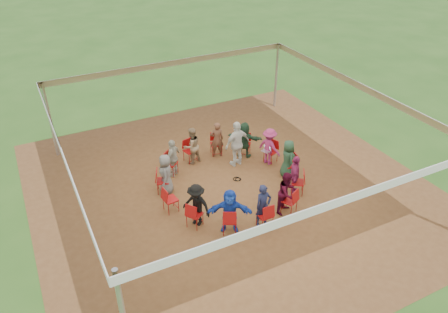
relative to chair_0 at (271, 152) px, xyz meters
name	(u,v)px	position (x,y,z in m)	size (l,w,h in m)	color
ground	(230,188)	(-2.15, -0.81, -0.45)	(80.00, 80.00, 0.00)	#2D5A1C
dirt_patch	(230,188)	(-2.15, -0.81, -0.44)	(13.00, 13.00, 0.00)	brown
tent	(231,128)	(-2.15, -0.81, 1.92)	(10.33, 10.33, 3.00)	#B2B2B7
chair_0	(271,152)	(0.00, 0.00, 0.00)	(0.42, 0.44, 0.90)	#A70E0F
chair_1	(245,145)	(-0.62, 0.91, 0.00)	(0.42, 0.44, 0.90)	#A70E0F
chair_2	(216,144)	(-1.60, 1.42, 0.00)	(0.42, 0.44, 0.90)	#A70E0F
chair_3	(190,151)	(-2.70, 1.43, 0.00)	(0.42, 0.44, 0.90)	#A70E0F
chair_4	(171,164)	(-3.68, 0.92, 0.00)	(0.42, 0.44, 0.90)	#A70E0F
chair_5	(163,181)	(-4.30, 0.01, 0.00)	(0.42, 0.44, 0.90)	#A70E0F
chair_6	(171,200)	(-4.44, -1.08, 0.00)	(0.42, 0.44, 0.90)	#A70E0F
chair_7	(195,214)	(-4.05, -2.11, 0.00)	(0.42, 0.44, 0.90)	#A70E0F
chair_8	(230,220)	(-3.23, -2.85, 0.00)	(0.42, 0.44, 0.90)	#A70E0F
chair_9	(265,215)	(-2.16, -3.11, 0.00)	(0.42, 0.44, 0.90)	#A70E0F
chair_10	(289,201)	(-1.09, -2.85, 0.00)	(0.42, 0.44, 0.90)	#A70E0F
chair_11	(298,182)	(-0.26, -2.12, 0.00)	(0.42, 0.44, 0.90)	#A70E0F
chair_12	(290,165)	(0.13, -1.09, 0.00)	(0.42, 0.44, 0.90)	#A70E0F
person_seated_0	(269,146)	(-0.11, -0.04, 0.28)	(0.93, 0.46, 1.45)	#99265E
person_seated_1	(244,140)	(-0.70, 0.82, 0.28)	(1.34, 0.50, 1.45)	#22442D
person_seated_2	(217,140)	(-1.63, 1.31, 0.28)	(0.53, 0.35, 1.45)	brown
person_seated_3	(192,146)	(-2.67, 1.31, 0.28)	(0.70, 0.40, 1.45)	#937A5B
person_seated_4	(173,158)	(-3.60, 0.83, 0.28)	(0.85, 0.43, 1.45)	#AFAD9D
person_seated_5	(166,174)	(-4.19, -0.03, 0.28)	(0.71, 0.40, 1.45)	slate
person_seated_6	(196,205)	(-3.95, -2.04, 0.28)	(0.93, 0.46, 1.45)	black
person_seated_7	(230,211)	(-3.17, -2.74, 0.28)	(1.34, 0.50, 1.45)	#193DB6
person_seated_8	(263,206)	(-2.16, -2.99, 0.28)	(0.53, 0.35, 1.45)	#1B1F40
person_seated_9	(287,192)	(-1.15, -2.74, 0.28)	(0.70, 0.40, 1.45)	#43081D
person_seated_10	(295,175)	(-0.36, -2.05, 0.28)	(0.85, 0.43, 1.45)	#99265E
person_seated_11	(288,159)	(0.01, -1.08, 0.28)	(0.71, 0.40, 1.45)	#22442D
standing_person	(237,144)	(-1.23, 0.41, 0.45)	(1.05, 0.54, 1.79)	silver
cable_coil	(237,179)	(-1.69, -0.49, -0.43)	(0.32, 0.32, 0.03)	black
laptop	(266,149)	(-0.27, -0.10, 0.23)	(0.33, 0.37, 0.21)	#B7B7BC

